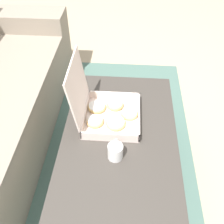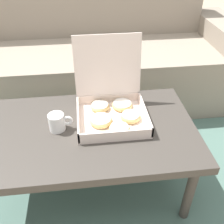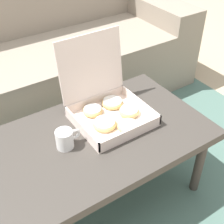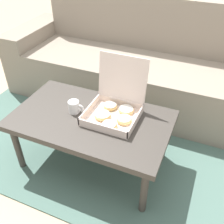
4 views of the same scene
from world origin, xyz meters
The scene contains 6 objects.
ground_plane centered at (0.00, 0.00, 0.00)m, with size 12.00×12.00×0.00m, color tan.
area_rug centered at (0.00, 0.30, 0.01)m, with size 2.50×1.86×0.01m, color #4C6B60.
couch centered at (0.00, 0.79, 0.31)m, with size 2.38×0.77×0.91m.
coffee_table centered at (0.00, -0.14, 0.37)m, with size 1.02×0.59×0.41m.
pastry_box centered at (0.13, -0.06, 0.47)m, with size 0.33×0.35×0.35m.
coffee_mug centered at (-0.12, -0.13, 0.45)m, with size 0.11×0.07×0.08m.
Camera 3 is at (-0.48, -1.02, 1.32)m, focal length 50.00 mm.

